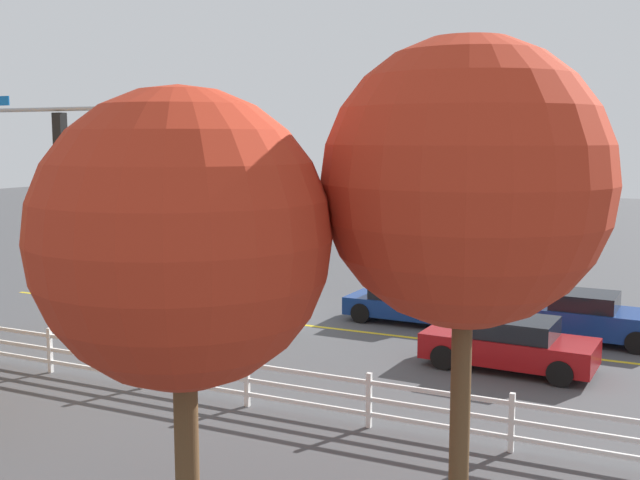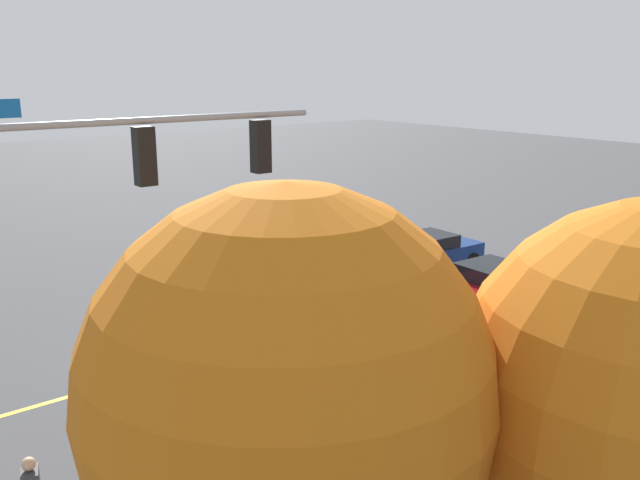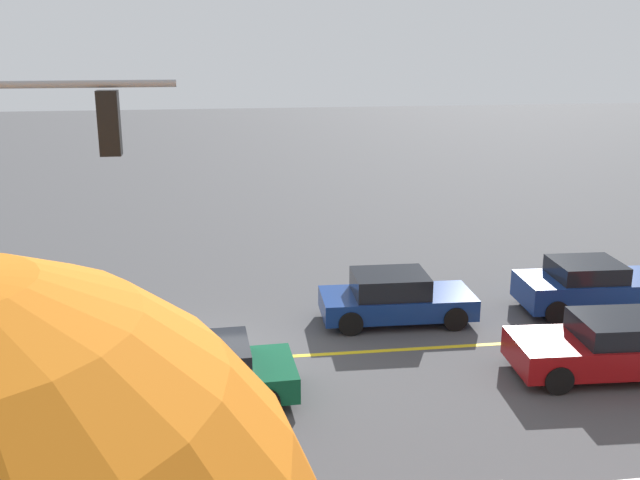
{
  "view_description": "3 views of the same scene",
  "coord_description": "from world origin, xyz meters",
  "px_view_note": "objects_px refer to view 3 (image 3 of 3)",
  "views": [
    {
      "loc": [
        -12.94,
        21.27,
        5.88
      ],
      "look_at": [
        -3.0,
        0.43,
        2.82
      ],
      "focal_mm": 43.17,
      "sensor_mm": 36.0,
      "label": 1
    },
    {
      "loc": [
        8.26,
        15.25,
        7.6
      ],
      "look_at": [
        -3.43,
        0.38,
        2.77
      ],
      "focal_mm": 38.27,
      "sensor_mm": 36.0,
      "label": 2
    },
    {
      "loc": [
        -0.54,
        16.03,
        7.46
      ],
      "look_at": [
        -2.82,
        -0.18,
        2.82
      ],
      "focal_mm": 41.12,
      "sensor_mm": 36.0,
      "label": 3
    }
  ],
  "objects_px": {
    "car_0": "(188,375)",
    "car_3": "(590,286)",
    "car_1": "(395,298)",
    "car_2": "(609,347)"
  },
  "relations": [
    {
      "from": "car_0",
      "to": "car_3",
      "type": "xyz_separation_m",
      "value": [
        -10.86,
        -3.84,
        0.06
      ]
    },
    {
      "from": "car_0",
      "to": "car_1",
      "type": "xyz_separation_m",
      "value": [
        -5.31,
        -3.81,
        0.02
      ]
    },
    {
      "from": "car_2",
      "to": "car_3",
      "type": "relative_size",
      "value": 1.09
    },
    {
      "from": "car_0",
      "to": "car_2",
      "type": "relative_size",
      "value": 1.06
    },
    {
      "from": "car_0",
      "to": "car_2",
      "type": "xyz_separation_m",
      "value": [
        -9.35,
        -0.06,
        0.02
      ]
    },
    {
      "from": "car_3",
      "to": "car_0",
      "type": "bearing_deg",
      "value": -158.25
    },
    {
      "from": "car_2",
      "to": "car_1",
      "type": "bearing_deg",
      "value": -40.06
    },
    {
      "from": "car_2",
      "to": "car_3",
      "type": "xyz_separation_m",
      "value": [
        -1.51,
        -3.78,
        0.04
      ]
    },
    {
      "from": "car_0",
      "to": "car_3",
      "type": "bearing_deg",
      "value": -162.85
    },
    {
      "from": "car_0",
      "to": "car_2",
      "type": "distance_m",
      "value": 9.35
    }
  ]
}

